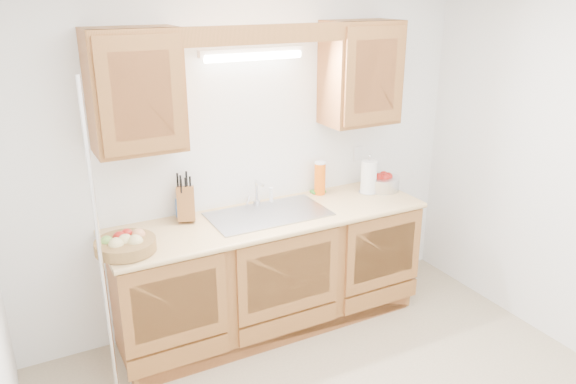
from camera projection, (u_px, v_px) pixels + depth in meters
room at (371, 230)px, 2.86m from camera, size 3.52×3.50×2.50m
base_cabinets at (270, 273)px, 4.14m from camera, size 2.20×0.60×0.86m
countertop at (270, 218)px, 3.97m from camera, size 2.30×0.63×0.04m
upper_cabinet_left at (135, 91)px, 3.41m from camera, size 0.55×0.33×0.75m
upper_cabinet_right at (360, 73)px, 4.14m from camera, size 0.55×0.33×0.75m
valance at (267, 34)px, 3.55m from camera, size 2.20×0.05×0.12m
fluorescent_fixture at (253, 54)px, 3.78m from camera, size 0.76×0.08×0.08m
sink at (269, 224)px, 4.01m from camera, size 0.84×0.46×0.36m
wire_shelf_pole at (100, 251)px, 3.20m from camera, size 0.03×0.03×2.00m
outlet_plate at (358, 154)px, 4.55m from camera, size 0.08×0.01×0.12m
fruit_basket at (125, 244)px, 3.41m from camera, size 0.39×0.39×0.12m
knife_block at (186, 203)px, 3.86m from camera, size 0.17×0.22×0.34m
orange_canister at (320, 178)px, 4.34m from camera, size 0.10×0.10×0.26m
soap_bottle at (185, 204)px, 3.90m from camera, size 0.11×0.11×0.21m
sponge at (318, 192)px, 4.40m from camera, size 0.11×0.07×0.02m
paper_towel at (369, 177)px, 4.36m from camera, size 0.15×0.15×0.31m
apple_bowl at (382, 182)px, 4.46m from camera, size 0.35×0.35×0.14m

